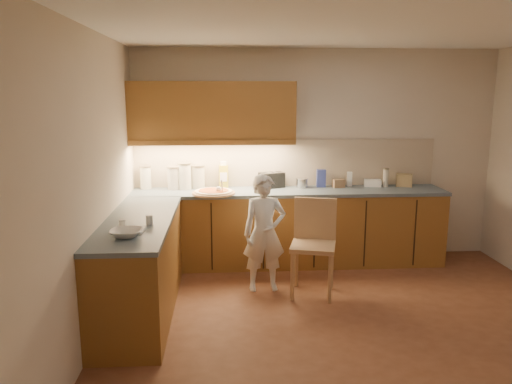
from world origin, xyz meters
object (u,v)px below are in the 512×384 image
oil_jug (223,176)px  toaster (272,180)px  child (264,233)px  wooden_chair (314,239)px  pizza_on_board (214,192)px

oil_jug → toaster: (0.59, -0.03, -0.06)m
child → wooden_chair: child is taller
wooden_chair → oil_jug: size_ratio=2.99×
wooden_chair → toaster: size_ratio=2.96×
wooden_chair → oil_jug: oil_jug is taller
wooden_chair → pizza_on_board: bearing=160.0°
pizza_on_board → oil_jug: oil_jug is taller
pizza_on_board → child: size_ratio=0.40×
pizza_on_board → wooden_chair: size_ratio=0.50×
child → oil_jug: bearing=107.9°
oil_jug → wooden_chair: bearing=-50.0°
pizza_on_board → wooden_chair: bearing=-34.7°
child → oil_jug: 1.19m
wooden_chair → oil_jug: 1.53m
pizza_on_board → wooden_chair: 1.33m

